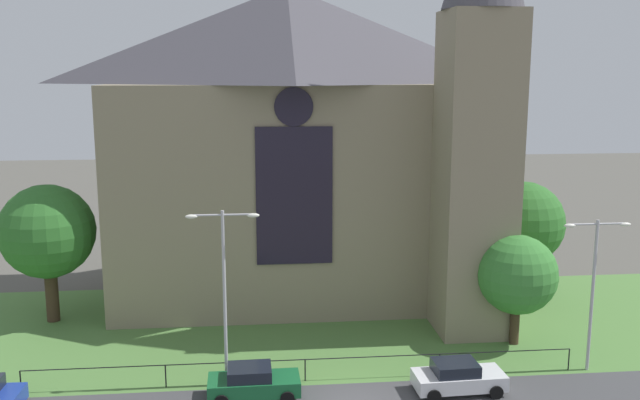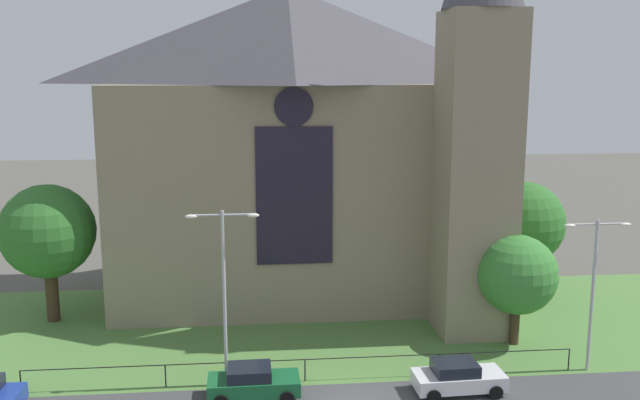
# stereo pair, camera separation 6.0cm
# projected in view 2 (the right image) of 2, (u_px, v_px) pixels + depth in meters

# --- Properties ---
(ground) EXTENTS (160.00, 160.00, 0.00)m
(ground) POSITION_uv_depth(u_px,v_px,m) (331.00, 324.00, 41.19)
(ground) COLOR #56544C
(grass_verge) EXTENTS (120.00, 20.00, 0.01)m
(grass_verge) POSITION_uv_depth(u_px,v_px,m) (335.00, 337.00, 39.23)
(grass_verge) COLOR #517F3D
(grass_verge) RESTS_ON ground
(church_building) EXTENTS (23.20, 16.20, 26.00)m
(church_building) POSITION_uv_depth(u_px,v_px,m) (301.00, 142.00, 44.72)
(church_building) COLOR gray
(church_building) RESTS_ON ground
(iron_railing) EXTENTS (26.63, 0.07, 1.13)m
(iron_railing) POSITION_uv_depth(u_px,v_px,m) (305.00, 362.00, 33.48)
(iron_railing) COLOR black
(iron_railing) RESTS_ON ground
(tree_right_far) EXTENTS (5.39, 5.39, 7.79)m
(tree_right_far) POSITION_uv_depth(u_px,v_px,m) (523.00, 224.00, 44.88)
(tree_right_far) COLOR brown
(tree_right_far) RESTS_ON ground
(tree_right_near) EXTENTS (4.33, 4.33, 6.11)m
(tree_right_near) POSITION_uv_depth(u_px,v_px,m) (517.00, 275.00, 37.53)
(tree_right_near) COLOR #423021
(tree_right_near) RESTS_ON ground
(tree_left_far) EXTENTS (5.55, 5.55, 8.28)m
(tree_left_far) POSITION_uv_depth(u_px,v_px,m) (48.00, 232.00, 40.77)
(tree_left_far) COLOR #423021
(tree_left_far) RESTS_ON ground
(streetlamp_near) EXTENTS (3.37, 0.26, 8.53)m
(streetlamp_near) POSITION_uv_depth(u_px,v_px,m) (224.00, 277.00, 32.20)
(streetlamp_near) COLOR #B2B2B7
(streetlamp_near) RESTS_ON ground
(streetlamp_far) EXTENTS (3.37, 0.26, 7.71)m
(streetlamp_far) POSITION_uv_depth(u_px,v_px,m) (594.00, 275.00, 33.98)
(streetlamp_far) COLOR #B2B2B7
(streetlamp_far) RESTS_ON ground
(parked_car_green) EXTENTS (4.23, 2.07, 1.51)m
(parked_car_green) POSITION_uv_depth(u_px,v_px,m) (253.00, 382.00, 31.84)
(parked_car_green) COLOR #196033
(parked_car_green) RESTS_ON ground
(parked_car_white) EXTENTS (4.27, 2.16, 1.51)m
(parked_car_white) POSITION_uv_depth(u_px,v_px,m) (458.00, 377.00, 32.34)
(parked_car_white) COLOR silver
(parked_car_white) RESTS_ON ground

